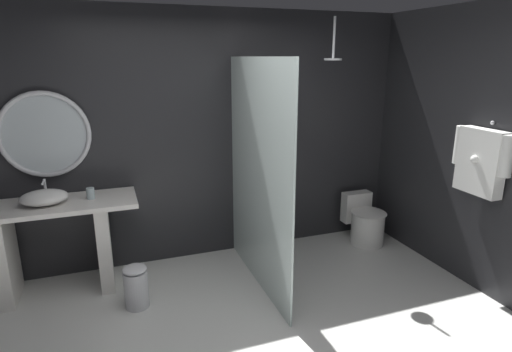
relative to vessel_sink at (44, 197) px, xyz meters
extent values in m
cube|color=#232326|center=(1.44, 0.36, 0.37)|extent=(4.80, 0.10, 2.60)
cube|color=#232326|center=(3.79, -0.78, 0.37)|extent=(0.10, 2.47, 2.60)
cube|color=silver|center=(0.04, 0.00, -0.09)|extent=(1.48, 0.57, 0.04)
cube|color=silver|center=(-0.37, 0.00, -0.52)|extent=(0.12, 0.48, 0.82)
cube|color=silver|center=(0.45, 0.00, -0.52)|extent=(0.12, 0.48, 0.82)
ellipsoid|color=white|center=(0.00, 0.00, 0.00)|extent=(0.40, 0.33, 0.13)
cylinder|color=silver|center=(0.00, 0.15, 0.03)|extent=(0.02, 0.02, 0.19)
cylinder|color=silver|center=(0.00, 0.08, 0.12)|extent=(0.02, 0.13, 0.02)
cylinder|color=silver|center=(0.38, 0.02, -0.01)|extent=(0.07, 0.07, 0.10)
torus|color=silver|center=(0.04, 0.27, 0.51)|extent=(0.80, 0.04, 0.80)
cylinder|color=#B2BCC1|center=(0.04, 0.28, 0.51)|extent=(0.73, 0.01, 0.73)
cube|color=silver|center=(1.84, -0.47, 0.13)|extent=(0.02, 1.56, 2.13)
cylinder|color=silver|center=(2.74, -0.16, 1.38)|extent=(0.02, 0.02, 0.39)
cylinder|color=silver|center=(2.74, -0.16, 1.17)|extent=(0.18, 0.18, 0.02)
sphere|color=silver|center=(3.72, -1.24, 0.65)|extent=(0.04, 0.04, 0.04)
cube|color=white|center=(3.65, -1.24, 0.30)|extent=(0.12, 0.44, 0.58)
cylinder|color=white|center=(3.65, -1.48, 0.41)|extent=(0.11, 0.11, 0.35)
cylinder|color=white|center=(3.65, -1.00, 0.41)|extent=(0.11, 0.11, 0.35)
sphere|color=white|center=(3.57, -1.24, 0.33)|extent=(0.07, 0.07, 0.07)
cylinder|color=white|center=(3.34, -0.10, -0.74)|extent=(0.38, 0.38, 0.38)
ellipsoid|color=white|center=(3.34, -0.10, -0.54)|extent=(0.40, 0.44, 0.02)
cube|color=white|center=(3.34, 0.16, -0.56)|extent=(0.35, 0.14, 0.36)
cylinder|color=silver|center=(0.69, -0.52, -0.76)|extent=(0.21, 0.21, 0.34)
ellipsoid|color=silver|center=(0.69, -0.52, -0.57)|extent=(0.21, 0.21, 0.06)
camera|label=1|loc=(0.57, -3.94, 1.20)|focal=29.49mm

